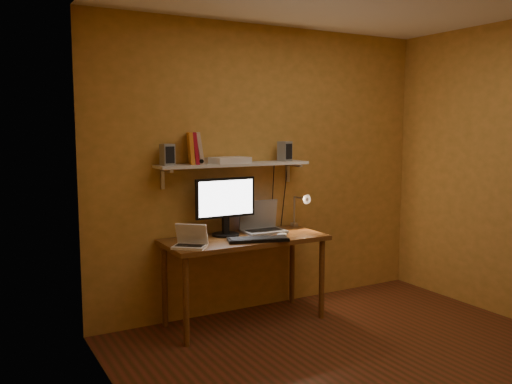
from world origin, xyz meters
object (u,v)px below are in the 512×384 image
desk_lamp (301,206)px  shelf_camera (201,161)px  speaker_right (285,151)px  router (230,160)px  laptop (261,223)px  keyboard (258,239)px  monitor (226,203)px  netbook (191,241)px  wall_shelf (234,165)px  speaker_left (167,155)px  mouse (282,235)px  desk (245,247)px

desk_lamp → shelf_camera: shelf_camera is taller
speaker_right → router: 0.57m
laptop → speaker_right: speaker_right is taller
laptop → keyboard: 0.42m
router → desk_lamp: bearing=-4.4°
laptop → desk_lamp: size_ratio=1.01×
router → keyboard: bearing=-78.6°
monitor → netbook: 0.57m
monitor → netbook: bearing=-149.2°
wall_shelf → monitor: size_ratio=2.51×
desk_lamp → monitor: bearing=178.5°
speaker_left → router: speaker_left is taller
mouse → shelf_camera: size_ratio=0.89×
desk → netbook: 0.58m
speaker_left → netbook: bearing=-87.0°
desk → wall_shelf: 0.72m
laptop → speaker_left: (-0.86, 0.04, 0.64)m
wall_shelf → laptop: size_ratio=3.70×
laptop → router: 0.65m
router → shelf_camera: bearing=-170.5°
monitor → speaker_right: (0.63, 0.05, 0.43)m
mouse → desk_lamp: desk_lamp is taller
wall_shelf → keyboard: bearing=-86.3°
desk → router: 0.76m
keyboard → speaker_right: (0.50, 0.38, 0.70)m
monitor → mouse: monitor is taller
keyboard → mouse: 0.27m
laptop → speaker_right: size_ratio=2.10×
desk → mouse: size_ratio=15.14×
monitor → desk_lamp: 0.77m
laptop → desk_lamp: (0.41, -0.03, 0.14)m
keyboard → shelf_camera: bearing=156.2°
laptop → netbook: size_ratio=1.22×
mouse → monitor: bearing=157.6°
keyboard → mouse: mouse is taller
desk_lamp → speaker_right: 0.53m
netbook → speaker_left: size_ratio=1.77×
desk_lamp → speaker_right: size_ratio=2.08×
netbook → speaker_right: (1.07, 0.33, 0.66)m
wall_shelf → monitor: bearing=-156.5°
desk → keyboard: size_ratio=2.79×
speaker_right → wall_shelf: bearing=163.4°
wall_shelf → keyboard: 0.71m
desk_lamp → shelf_camera: (-1.00, 0.01, 0.45)m
shelf_camera → router: 0.29m
mouse → shelf_camera: (-0.63, 0.26, 0.64)m
mouse → shelf_camera: shelf_camera is taller
desk → router: (-0.05, 0.18, 0.74)m
monitor → speaker_left: bearing=172.0°
speaker_left → keyboard: bearing=-38.1°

